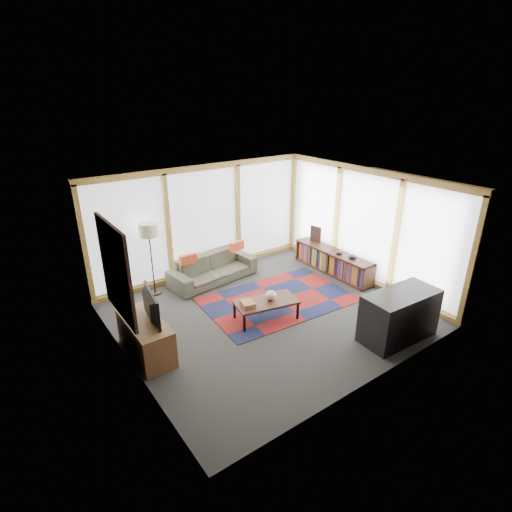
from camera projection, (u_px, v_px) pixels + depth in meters
ground at (268, 313)px, 7.92m from camera, size 5.50×5.50×0.00m
room_envelope at (271, 228)px, 8.01m from camera, size 5.52×5.02×2.62m
rug at (278, 300)px, 8.43m from camera, size 3.17×2.16×0.01m
sofa at (213, 268)px, 9.18m from camera, size 2.15×1.05×0.60m
pillow_left at (188, 259)px, 8.65m from camera, size 0.38×0.12×0.21m
pillow_right at (237, 246)px, 9.37m from camera, size 0.40×0.18×0.21m
floor_lamp at (152, 259)px, 8.40m from camera, size 0.40×0.40×1.61m
coffee_table at (266, 310)px, 7.66m from camera, size 1.28×0.83×0.39m
book_stack at (248, 304)px, 7.38m from camera, size 0.27×0.31×0.09m
vase at (271, 295)px, 7.59m from camera, size 0.21×0.21×0.18m
bookshelf at (333, 262)px, 9.58m from camera, size 0.41×2.23×0.56m
bowl_a at (353, 257)px, 9.04m from camera, size 0.21×0.21×0.09m
bowl_b at (339, 253)px, 9.27m from camera, size 0.16×0.16×0.08m
shelf_picture at (316, 234)px, 9.99m from camera, size 0.10×0.31×0.40m
tv_console at (146, 337)px, 6.59m from camera, size 0.54×1.28×0.64m
television at (146, 306)px, 6.39m from camera, size 0.26×0.89×0.51m
bar_counter at (399, 316)px, 7.00m from camera, size 1.44×0.73×0.89m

